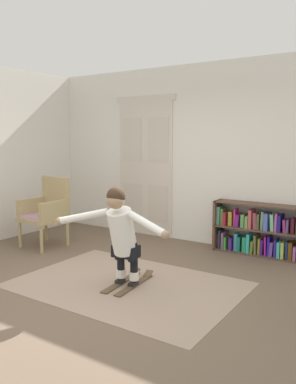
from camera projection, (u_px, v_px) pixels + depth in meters
name	position (u px, v px, depth m)	size (l,w,h in m)	color
ground_plane	(104.00, 293.00, 4.45)	(7.20, 7.20, 0.00)	brown
back_wall	(206.00, 155.00, 6.40)	(6.00, 0.10, 2.90)	silver
double_door	(145.00, 166.00, 7.01)	(1.22, 0.05, 2.45)	beige
rug	(128.00, 284.00, 4.69)	(2.59, 1.81, 0.01)	gray
bookshelf	(257.00, 232.00, 5.86)	(1.33, 0.30, 0.77)	brown
wicker_chair	(47.00, 210.00, 6.31)	(0.63, 0.63, 1.10)	tan
skis_pair	(129.00, 282.00, 4.71)	(0.34, 0.80, 0.07)	brown
person_skier	(121.00, 230.00, 4.48)	(1.45, 0.61, 1.12)	white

